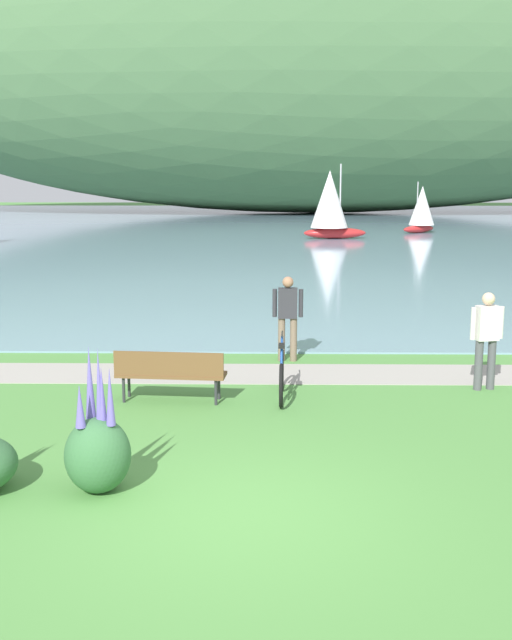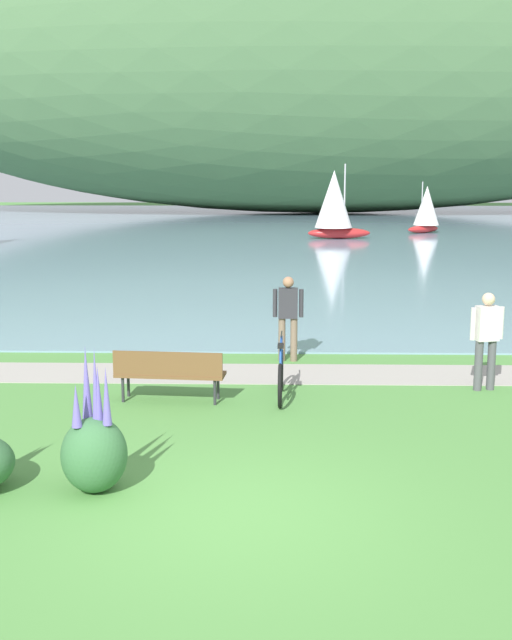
{
  "view_description": "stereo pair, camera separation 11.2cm",
  "coord_description": "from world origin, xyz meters",
  "px_view_note": "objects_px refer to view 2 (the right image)",
  "views": [
    {
      "loc": [
        0.34,
        -8.03,
        3.67
      ],
      "look_at": [
        0.12,
        6.27,
        1.0
      ],
      "focal_mm": 43.5,
      "sensor_mm": 36.0,
      "label": 1
    },
    {
      "loc": [
        0.45,
        -8.03,
        3.67
      ],
      "look_at": [
        0.12,
        6.27,
        1.0
      ],
      "focal_mm": 43.5,
      "sensor_mm": 36.0,
      "label": 2
    }
  ],
  "objects_px": {
    "sailboat_mid_bay": "(335,204)",
    "bicycle_leaning_near_bench": "(281,375)",
    "sailboat_nearest_to_shore": "(426,209)",
    "park_bench_near_camera": "(169,371)",
    "person_on_the_grass": "(487,335)",
    "person_at_shoreline": "(288,313)"
  },
  "relations": [
    {
      "from": "park_bench_near_camera",
      "to": "sailboat_nearest_to_shore",
      "type": "xyz_separation_m",
      "value": [
        11.49,
        38.2,
        1.05
      ]
    },
    {
      "from": "bicycle_leaning_near_bench",
      "to": "sailboat_nearest_to_shore",
      "type": "relative_size",
      "value": 0.55
    },
    {
      "from": "bicycle_leaning_near_bench",
      "to": "sailboat_nearest_to_shore",
      "type": "bearing_deg",
      "value": 75.71
    },
    {
      "from": "person_on_the_grass",
      "to": "sailboat_nearest_to_shore",
      "type": "relative_size",
      "value": 0.53
    },
    {
      "from": "person_on_the_grass",
      "to": "sailboat_nearest_to_shore",
      "type": "distance_m",
      "value": 37.84
    },
    {
      "from": "bicycle_leaning_near_bench",
      "to": "sailboat_nearest_to_shore",
      "type": "distance_m",
      "value": 39.16
    },
    {
      "from": "park_bench_near_camera",
      "to": "sailboat_mid_bay",
      "type": "relative_size",
      "value": 0.43
    },
    {
      "from": "park_bench_near_camera",
      "to": "bicycle_leaning_near_bench",
      "type": "distance_m",
      "value": 1.85
    },
    {
      "from": "park_bench_near_camera",
      "to": "person_at_shoreline",
      "type": "distance_m",
      "value": 3.57
    },
    {
      "from": "sailboat_mid_bay",
      "to": "person_on_the_grass",
      "type": "bearing_deg",
      "value": -89.73
    },
    {
      "from": "park_bench_near_camera",
      "to": "person_at_shoreline",
      "type": "bearing_deg",
      "value": 55.73
    },
    {
      "from": "bicycle_leaning_near_bench",
      "to": "sailboat_mid_bay",
      "type": "height_order",
      "value": "sailboat_mid_bay"
    },
    {
      "from": "park_bench_near_camera",
      "to": "person_on_the_grass",
      "type": "xyz_separation_m",
      "value": [
        5.37,
        0.86,
        0.46
      ]
    },
    {
      "from": "park_bench_near_camera",
      "to": "sailboat_nearest_to_shore",
      "type": "distance_m",
      "value": 39.9
    },
    {
      "from": "park_bench_near_camera",
      "to": "sailboat_nearest_to_shore",
      "type": "bearing_deg",
      "value": 73.26
    },
    {
      "from": "bicycle_leaning_near_bench",
      "to": "person_at_shoreline",
      "type": "distance_m",
      "value": 2.72
    },
    {
      "from": "bicycle_leaning_near_bench",
      "to": "park_bench_near_camera",
      "type": "bearing_deg",
      "value": -171.72
    },
    {
      "from": "sailboat_mid_bay",
      "to": "bicycle_leaning_near_bench",
      "type": "bearing_deg",
      "value": -95.86
    },
    {
      "from": "sailboat_nearest_to_shore",
      "to": "park_bench_near_camera",
      "type": "bearing_deg",
      "value": -106.74
    },
    {
      "from": "park_bench_near_camera",
      "to": "sailboat_nearest_to_shore",
      "type": "height_order",
      "value": "sailboat_nearest_to_shore"
    },
    {
      "from": "person_on_the_grass",
      "to": "park_bench_near_camera",
      "type": "bearing_deg",
      "value": -170.91
    },
    {
      "from": "sailboat_mid_bay",
      "to": "sailboat_nearest_to_shore",
      "type": "bearing_deg",
      "value": 38.29
    }
  ]
}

